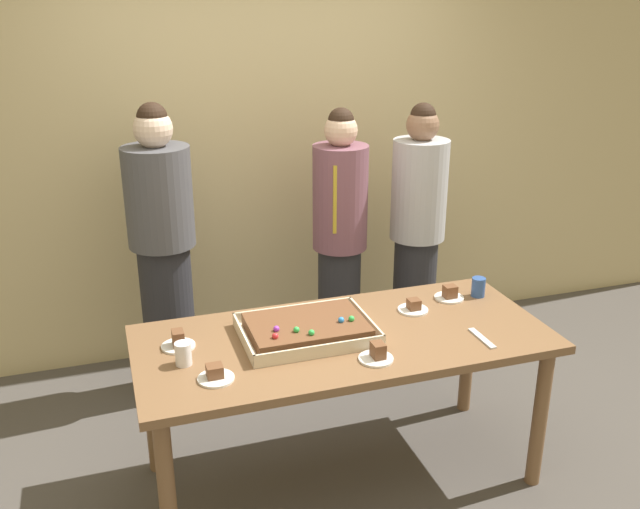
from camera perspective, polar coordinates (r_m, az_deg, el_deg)
name	(u,v)px	position (r m, az deg, el deg)	size (l,w,h in m)	color
ground_plane	(342,474)	(3.60, 1.82, -17.65)	(12.00, 12.00, 0.00)	#4C4742
interior_back_panel	(258,119)	(4.42, -5.15, 11.03)	(8.00, 0.12, 3.00)	#CCB784
party_table	(344,353)	(3.23, 1.95, -8.13)	(1.89, 0.83, 0.77)	brown
sheet_cake	(307,329)	(3.16, -1.11, -6.17)	(0.59, 0.43, 0.10)	beige
plated_slice_near_left	(449,295)	(3.60, 10.62, -3.27)	(0.15, 0.15, 0.07)	white
plated_slice_near_right	(178,342)	(3.13, -11.60, -7.07)	(0.15, 0.15, 0.08)	white
plated_slice_far_left	(413,307)	(3.44, 7.70, -4.34)	(0.15, 0.15, 0.06)	white
plated_slice_far_right	(215,375)	(2.87, -8.62, -9.77)	(0.15, 0.15, 0.06)	white
plated_slice_center_front	(377,354)	(2.98, 4.72, -8.20)	(0.15, 0.15, 0.08)	white
drink_cup_nearest	(183,354)	(2.98, -11.20, -8.03)	(0.07, 0.07, 0.10)	white
drink_cup_middle	(478,287)	(3.65, 12.92, -2.63)	(0.07, 0.07, 0.10)	#2D5199
cake_server_utensil	(482,338)	(3.23, 13.20, -6.73)	(0.03, 0.20, 0.01)	silver
person_serving_front	(417,234)	(4.29, 8.00, 1.70)	(0.34, 0.34, 1.65)	#28282D
person_green_shirt_behind	(340,241)	(4.13, 1.63, 1.12)	(0.32, 0.32, 1.64)	#28282D
person_striped_tie_right	(163,251)	(3.99, -12.78, 0.27)	(0.37, 0.37, 1.71)	#28282D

